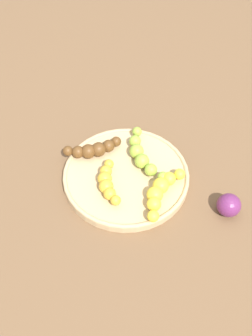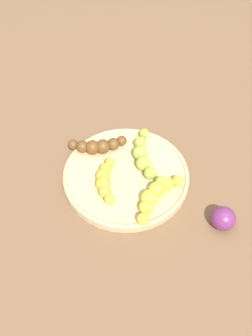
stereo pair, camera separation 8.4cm
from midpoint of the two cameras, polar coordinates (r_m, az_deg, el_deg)
The scene contains 7 objects.
ground_plane at distance 0.87m, azimuth 2.76°, elevation -1.76°, with size 2.40×2.40×0.00m, color brown.
fruit_bowl at distance 0.86m, azimuth 2.79°, elevation -1.26°, with size 0.29×0.29×0.02m.
banana_green at distance 0.87m, azimuth 5.66°, elevation 1.51°, with size 0.07×0.18×0.03m.
banana_overripe at distance 0.89m, azimuth -1.70°, elevation 3.32°, with size 0.14×0.06×0.04m.
banana_spotted at distance 0.82m, azimuth -0.37°, elevation -2.00°, with size 0.06×0.12×0.03m.
banana_yellow at distance 0.80m, azimuth 7.59°, elevation -4.39°, with size 0.14×0.09×0.04m.
plum_purple at distance 0.81m, azimuth 17.73°, elevation -7.64°, with size 0.05×0.05×0.05m, color #662659.
Camera 2 is at (-0.20, -0.50, 0.69)m, focal length 39.43 mm.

